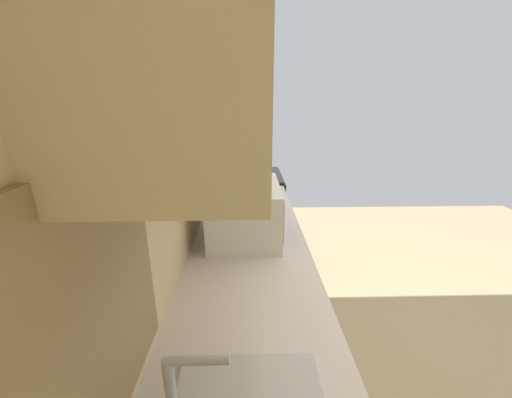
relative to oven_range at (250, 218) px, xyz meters
The scene contains 8 objects.
ground_plane 1.85m from the oven_range, 138.11° to the right, with size 5.79×5.79×0.00m, color tan.
wall_back 1.66m from the oven_range, 164.23° to the left, with size 3.74×0.12×2.79m, color beige.
counter_run 1.74m from the oven_range, behind, with size 2.79×0.62×0.92m.
upper_cabinets 2.22m from the oven_range, behind, with size 1.54×0.33×0.71m.
window_back_wall 2.57m from the oven_range, behind, with size 0.57×0.02×0.56m.
oven_range is the anchor object (origin of this frame).
microwave 1.47m from the oven_range, behind, with size 0.51×0.38×0.30m.
bowl 0.84m from the oven_range, behind, with size 0.17×0.17×0.05m.
Camera 1 is at (-1.56, 1.21, 1.65)m, focal length 21.06 mm.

